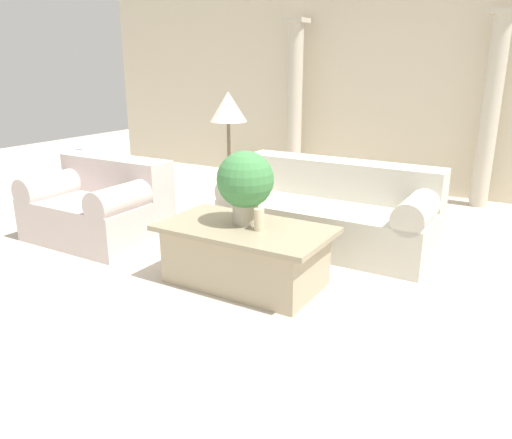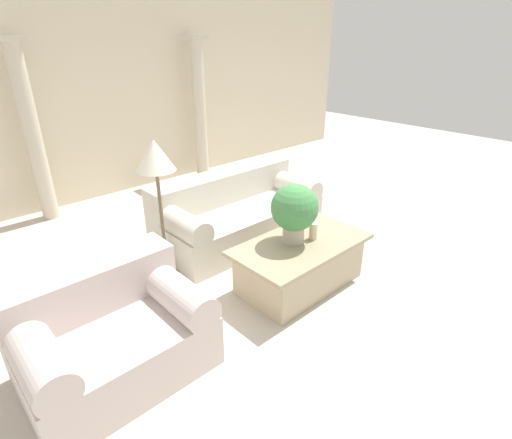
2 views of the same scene
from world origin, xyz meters
name	(u,v)px [view 1 (image 1 of 2)]	position (x,y,z in m)	size (l,w,h in m)	color
ground_plane	(277,269)	(0.00, 0.00, 0.00)	(16.00, 16.00, 0.00)	beige
wall_back	(400,71)	(0.00, 3.39, 1.60)	(10.00, 0.06, 3.20)	beige
sofa_long	(330,211)	(0.12, 0.86, 0.33)	(2.01, 0.94, 0.79)	beige
loveseat	(100,205)	(-1.95, -0.16, 0.34)	(1.28, 0.94, 0.79)	beige
coffee_table	(245,254)	(-0.10, -0.37, 0.25)	(1.35, 0.76, 0.48)	tan
potted_plant	(245,182)	(-0.14, -0.30, 0.82)	(0.45, 0.45, 0.58)	#B2A893
pillar_candle	(259,220)	(0.05, -0.39, 0.57)	(0.08, 0.08, 0.17)	beige
floor_lamp	(228,114)	(-0.97, 0.72, 1.22)	(0.37, 0.37, 1.44)	brown
column_left	(295,102)	(-1.39, 3.07, 1.17)	(0.30, 0.30, 2.29)	beige
column_right	(491,110)	(1.20, 3.07, 1.17)	(0.30, 0.30, 2.29)	beige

